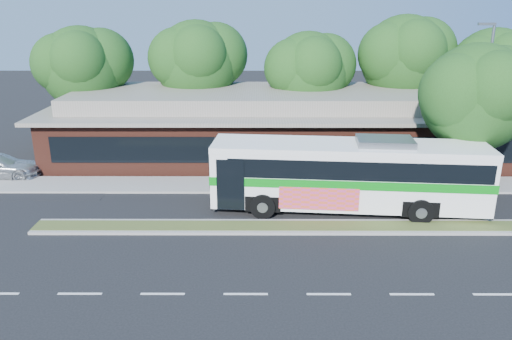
{
  "coord_description": "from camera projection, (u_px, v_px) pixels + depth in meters",
  "views": [
    {
      "loc": [
        -2.58,
        -20.67,
        9.9
      ],
      "look_at": [
        -2.65,
        3.24,
        2.0
      ],
      "focal_mm": 35.0,
      "sensor_mm": 36.0,
      "label": 1
    }
  ],
  "objects": [
    {
      "name": "median_strip",
      "position": [
        313.0,
        227.0,
        23.27
      ],
      "size": [
        26.0,
        1.1,
        0.15
      ],
      "primitive_type": "cube",
      "color": "#3C5022",
      "rests_on": "ground"
    },
    {
      "name": "parking_lot",
      "position": [
        20.0,
        166.0,
        32.27
      ],
      "size": [
        14.0,
        12.0,
        0.01
      ],
      "primitive_type": "cube",
      "color": "black",
      "rests_on": "ground"
    },
    {
      "name": "sidewalk",
      "position": [
        302.0,
        185.0,
        28.78
      ],
      "size": [
        44.0,
        2.6,
        0.12
      ],
      "primitive_type": "cube",
      "color": "gray",
      "rests_on": "ground"
    },
    {
      "name": "tree_bg_b",
      "position": [
        203.0,
        60.0,
        36.14
      ],
      "size": [
        6.69,
        6.0,
        9.0
      ],
      "color": "black",
      "rests_on": "ground"
    },
    {
      "name": "tree_bg_c",
      "position": [
        314.0,
        69.0,
        35.33
      ],
      "size": [
        6.24,
        5.6,
        8.26
      ],
      "color": "black",
      "rests_on": "ground"
    },
    {
      "name": "tree_bg_e",
      "position": [
        498.0,
        67.0,
        35.26
      ],
      "size": [
        6.47,
        5.8,
        8.5
      ],
      "color": "black",
      "rests_on": "ground"
    },
    {
      "name": "sidewalk_tree",
      "position": [
        483.0,
        94.0,
        26.14
      ],
      "size": [
        6.29,
        5.64,
        8.15
      ],
      "color": "black",
      "rests_on": "ground"
    },
    {
      "name": "ground",
      "position": [
        314.0,
        234.0,
        22.72
      ],
      "size": [
        120.0,
        120.0,
        0.0
      ],
      "primitive_type": "plane",
      "color": "black",
      "rests_on": "ground"
    },
    {
      "name": "tree_bg_a",
      "position": [
        88.0,
        65.0,
        35.3
      ],
      "size": [
        6.47,
        5.8,
        8.63
      ],
      "color": "black",
      "rests_on": "ground"
    },
    {
      "name": "lamp_post",
      "position": [
        483.0,
        103.0,
        26.85
      ],
      "size": [
        0.93,
        0.18,
        9.07
      ],
      "color": "slate",
      "rests_on": "ground"
    },
    {
      "name": "tree_bg_d",
      "position": [
        410.0,
        56.0,
        36.02
      ],
      "size": [
        6.91,
        6.2,
        9.37
      ],
      "color": "black",
      "rests_on": "ground"
    },
    {
      "name": "plaza_building",
      "position": [
        295.0,
        124.0,
        34.39
      ],
      "size": [
        33.2,
        11.2,
        4.45
      ],
      "color": "#502319",
      "rests_on": "ground"
    },
    {
      "name": "transit_bus",
      "position": [
        350.0,
        170.0,
        24.75
      ],
      "size": [
        13.71,
        4.1,
        3.8
      ],
      "rotation": [
        0.0,
        0.0,
        -0.09
      ],
      "color": "white",
      "rests_on": "ground"
    }
  ]
}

